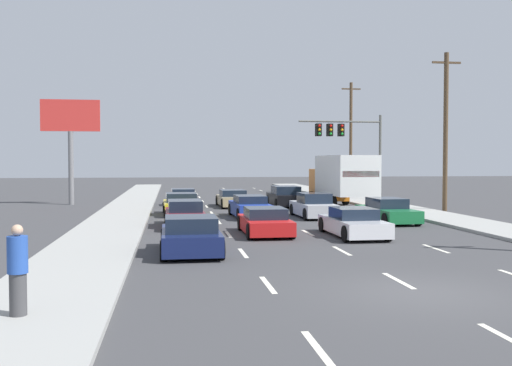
{
  "coord_description": "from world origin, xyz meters",
  "views": [
    {
      "loc": [
        -5.77,
        -12.81,
        3.09
      ],
      "look_at": [
        -0.8,
        21.14,
        1.76
      ],
      "focal_mm": 40.88,
      "sensor_mm": 36.0,
      "label": 1
    }
  ],
  "objects_px": {
    "car_blue": "(250,207)",
    "pedestrian_near_corner": "(18,270)",
    "car_navy": "(191,236)",
    "car_maroon": "(185,215)",
    "car_green": "(387,211)",
    "box_truck": "(342,178)",
    "utility_pole_far": "(351,137)",
    "roadside_billboard": "(71,130)",
    "car_silver": "(314,206)",
    "utility_pole_mid": "(446,130)",
    "car_red": "(265,222)",
    "car_gray": "(183,198)",
    "car_white": "(353,223)",
    "car_tan": "(233,199)",
    "car_black": "(285,197)",
    "car_yellow": "(181,205)",
    "traffic_signal_mast": "(343,136)"
  },
  "relations": [
    {
      "from": "car_blue",
      "to": "pedestrian_near_corner",
      "type": "bearing_deg",
      "value": -109.85
    },
    {
      "from": "car_navy",
      "to": "car_maroon",
      "type": "bearing_deg",
      "value": 90.04
    },
    {
      "from": "car_blue",
      "to": "car_green",
      "type": "relative_size",
      "value": 0.94
    },
    {
      "from": "car_maroon",
      "to": "box_truck",
      "type": "height_order",
      "value": "box_truck"
    },
    {
      "from": "utility_pole_far",
      "to": "roadside_billboard",
      "type": "distance_m",
      "value": 25.7
    },
    {
      "from": "car_silver",
      "to": "utility_pole_mid",
      "type": "xyz_separation_m",
      "value": [
        8.81,
        2.56,
        4.33
      ]
    },
    {
      "from": "car_blue",
      "to": "roadside_billboard",
      "type": "xyz_separation_m",
      "value": [
        -11.14,
        10.92,
        4.66
      ]
    },
    {
      "from": "car_blue",
      "to": "utility_pole_far",
      "type": "relative_size",
      "value": 0.42
    },
    {
      "from": "box_truck",
      "to": "car_red",
      "type": "bearing_deg",
      "value": -119.57
    },
    {
      "from": "car_gray",
      "to": "car_navy",
      "type": "height_order",
      "value": "car_navy"
    },
    {
      "from": "car_white",
      "to": "car_navy",
      "type": "bearing_deg",
      "value": -152.82
    },
    {
      "from": "car_gray",
      "to": "car_silver",
      "type": "distance_m",
      "value": 11.75
    },
    {
      "from": "roadside_billboard",
      "to": "pedestrian_near_corner",
      "type": "bearing_deg",
      "value": -82.52
    },
    {
      "from": "car_navy",
      "to": "car_silver",
      "type": "height_order",
      "value": "car_silver"
    },
    {
      "from": "car_maroon",
      "to": "car_tan",
      "type": "xyz_separation_m",
      "value": [
        3.46,
        11.43,
        -0.04
      ]
    },
    {
      "from": "car_white",
      "to": "car_green",
      "type": "xyz_separation_m",
      "value": [
        3.37,
        5.0,
        0.02
      ]
    },
    {
      "from": "car_navy",
      "to": "car_black",
      "type": "height_order",
      "value": "car_black"
    },
    {
      "from": "car_yellow",
      "to": "pedestrian_near_corner",
      "type": "bearing_deg",
      "value": -99.0
    },
    {
      "from": "car_blue",
      "to": "utility_pole_far",
      "type": "xyz_separation_m",
      "value": [
        12.39,
        21.25,
        4.74
      ]
    },
    {
      "from": "car_white",
      "to": "box_truck",
      "type": "distance_m",
      "value": 14.03
    },
    {
      "from": "car_black",
      "to": "car_green",
      "type": "xyz_separation_m",
      "value": [
        3.08,
        -10.64,
        -0.08
      ]
    },
    {
      "from": "utility_pole_mid",
      "to": "car_yellow",
      "type": "bearing_deg",
      "value": 179.78
    },
    {
      "from": "car_navy",
      "to": "pedestrian_near_corner",
      "type": "distance_m",
      "value": 8.61
    },
    {
      "from": "car_maroon",
      "to": "car_tan",
      "type": "distance_m",
      "value": 11.94
    },
    {
      "from": "car_black",
      "to": "utility_pole_far",
      "type": "bearing_deg",
      "value": 57.38
    },
    {
      "from": "car_green",
      "to": "car_yellow",
      "type": "bearing_deg",
      "value": 151.64
    },
    {
      "from": "traffic_signal_mast",
      "to": "car_gray",
      "type": "bearing_deg",
      "value": -166.95
    },
    {
      "from": "car_silver",
      "to": "utility_pole_far",
      "type": "xyz_separation_m",
      "value": [
        8.98,
        21.82,
        4.71
      ]
    },
    {
      "from": "car_tan",
      "to": "car_black",
      "type": "distance_m",
      "value": 3.55
    },
    {
      "from": "car_white",
      "to": "traffic_signal_mast",
      "type": "relative_size",
      "value": 0.67
    },
    {
      "from": "car_red",
      "to": "car_black",
      "type": "bearing_deg",
      "value": 75.51
    },
    {
      "from": "roadside_billboard",
      "to": "traffic_signal_mast",
      "type": "bearing_deg",
      "value": 2.6
    },
    {
      "from": "car_maroon",
      "to": "car_blue",
      "type": "distance_m",
      "value": 5.37
    },
    {
      "from": "car_red",
      "to": "box_truck",
      "type": "bearing_deg",
      "value": 60.43
    },
    {
      "from": "car_silver",
      "to": "utility_pole_mid",
      "type": "relative_size",
      "value": 0.43
    },
    {
      "from": "utility_pole_far",
      "to": "pedestrian_near_corner",
      "type": "height_order",
      "value": "utility_pole_far"
    },
    {
      "from": "car_blue",
      "to": "box_truck",
      "type": "height_order",
      "value": "box_truck"
    },
    {
      "from": "car_black",
      "to": "utility_pole_mid",
      "type": "height_order",
      "value": "utility_pole_mid"
    },
    {
      "from": "car_navy",
      "to": "pedestrian_near_corner",
      "type": "relative_size",
      "value": 2.33
    },
    {
      "from": "car_silver",
      "to": "traffic_signal_mast",
      "type": "bearing_deg",
      "value": 66.5
    },
    {
      "from": "car_gray",
      "to": "traffic_signal_mast",
      "type": "distance_m",
      "value": 13.31
    },
    {
      "from": "utility_pole_far",
      "to": "car_black",
      "type": "bearing_deg",
      "value": -122.62
    },
    {
      "from": "car_red",
      "to": "roadside_billboard",
      "type": "distance_m",
      "value": 21.72
    },
    {
      "from": "roadside_billboard",
      "to": "pedestrian_near_corner",
      "type": "height_order",
      "value": "roadside_billboard"
    },
    {
      "from": "car_black",
      "to": "car_silver",
      "type": "height_order",
      "value": "car_black"
    },
    {
      "from": "car_white",
      "to": "roadside_billboard",
      "type": "height_order",
      "value": "roadside_billboard"
    },
    {
      "from": "car_black",
      "to": "car_navy",
      "type": "bearing_deg",
      "value": -110.13
    },
    {
      "from": "car_green",
      "to": "traffic_signal_mast",
      "type": "bearing_deg",
      "value": 81.36
    },
    {
      "from": "car_gray",
      "to": "box_truck",
      "type": "bearing_deg",
      "value": -21.25
    },
    {
      "from": "car_blue",
      "to": "car_green",
      "type": "xyz_separation_m",
      "value": [
        6.49,
        -3.42,
        -0.02
      ]
    }
  ]
}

